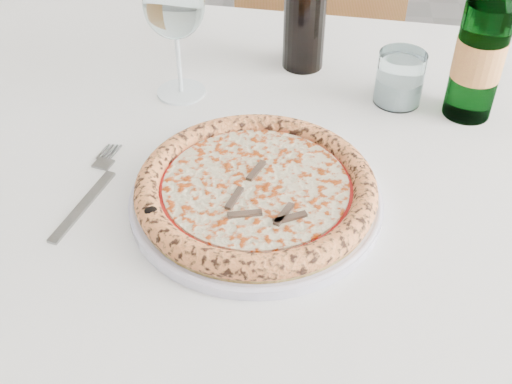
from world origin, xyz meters
TOP-DOWN VIEW (x-y plane):
  - dining_table at (0.14, 0.21)m, footprint 1.62×1.03m
  - chair_far at (0.19, 0.97)m, footprint 0.43×0.43m
  - plate at (0.14, 0.11)m, footprint 0.31×0.31m
  - pizza at (0.14, 0.11)m, footprint 0.30×0.30m
  - fork at (-0.08, 0.11)m, footprint 0.04×0.20m
  - wine_glass at (-0.01, 0.36)m, footprint 0.09×0.09m
  - tumbler at (0.32, 0.37)m, footprint 0.07×0.07m
  - beer_bottle at (0.42, 0.35)m, footprint 0.07×0.07m

SIDE VIEW (x-z plane):
  - chair_far at x=0.19m, z-range 0.07..1.00m
  - dining_table at x=0.14m, z-range 0.30..1.05m
  - fork at x=-0.08m, z-range 0.76..0.76m
  - plate at x=0.14m, z-range 0.76..0.77m
  - pizza at x=0.14m, z-range 0.77..0.80m
  - tumbler at x=0.32m, z-range 0.75..0.83m
  - beer_bottle at x=0.42m, z-range 0.73..1.00m
  - wine_glass at x=-0.01m, z-range 0.80..1.00m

